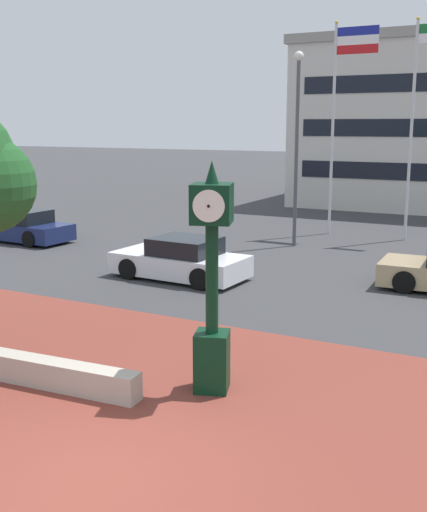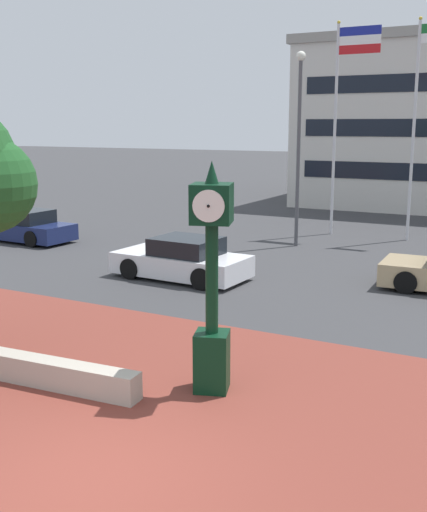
{
  "view_description": "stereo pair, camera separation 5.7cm",
  "coord_description": "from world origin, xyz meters",
  "px_view_note": "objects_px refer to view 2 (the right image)",
  "views": [
    {
      "loc": [
        5.05,
        -6.03,
        4.61
      ],
      "look_at": [
        -0.02,
        3.53,
        2.37
      ],
      "focal_mm": 44.54,
      "sensor_mm": 36.0,
      "label": 1
    },
    {
      "loc": [
        5.1,
        -6.0,
        4.61
      ],
      "look_at": [
        -0.02,
        3.53,
        2.37
      ],
      "focal_mm": 44.54,
      "sensor_mm": 36.0,
      "label": 2
    }
  ],
  "objects_px": {
    "flagpole_primary": "(341,108)",
    "flagpole_secondary": "(417,118)",
    "street_clock": "(212,286)",
    "car_street_far": "(182,260)",
    "street_lamp_post": "(299,131)",
    "car_street_distant": "(22,227)"
  },
  "relations": [
    {
      "from": "car_street_far",
      "to": "car_street_distant",
      "type": "distance_m",
      "value": 9.35
    },
    {
      "from": "street_clock",
      "to": "flagpole_secondary",
      "type": "bearing_deg",
      "value": 70.5
    },
    {
      "from": "flagpole_primary",
      "to": "car_street_distant",
      "type": "bearing_deg",
      "value": -144.89
    },
    {
      "from": "car_street_far",
      "to": "flagpole_primary",
      "type": "relative_size",
      "value": 0.48
    },
    {
      "from": "street_clock",
      "to": "flagpole_secondary",
      "type": "relative_size",
      "value": 0.47
    },
    {
      "from": "flagpole_primary",
      "to": "flagpole_secondary",
      "type": "bearing_deg",
      "value": 0.0
    },
    {
      "from": "car_street_far",
      "to": "flagpole_secondary",
      "type": "relative_size",
      "value": 0.48
    },
    {
      "from": "car_street_far",
      "to": "car_street_distant",
      "type": "bearing_deg",
      "value": 77.13
    },
    {
      "from": "car_street_distant",
      "to": "flagpole_secondary",
      "type": "xyz_separation_m",
      "value": [
        13.79,
        7.53,
        4.3
      ]
    },
    {
      "from": "car_street_distant",
      "to": "flagpole_primary",
      "type": "relative_size",
      "value": 0.53
    },
    {
      "from": "street_clock",
      "to": "street_lamp_post",
      "type": "bearing_deg",
      "value": 85.46
    },
    {
      "from": "street_clock",
      "to": "car_street_far",
      "type": "relative_size",
      "value": 0.96
    },
    {
      "from": "car_street_far",
      "to": "flagpole_secondary",
      "type": "xyz_separation_m",
      "value": [
        4.76,
        9.98,
        4.3
      ]
    },
    {
      "from": "flagpole_primary",
      "to": "street_lamp_post",
      "type": "relative_size",
      "value": 1.2
    },
    {
      "from": "street_clock",
      "to": "flagpole_primary",
      "type": "height_order",
      "value": "flagpole_primary"
    },
    {
      "from": "street_clock",
      "to": "flagpole_primary",
      "type": "distance_m",
      "value": 17.5
    },
    {
      "from": "street_clock",
      "to": "street_lamp_post",
      "type": "relative_size",
      "value": 0.56
    },
    {
      "from": "street_clock",
      "to": "flagpole_secondary",
      "type": "height_order",
      "value": "flagpole_secondary"
    },
    {
      "from": "street_lamp_post",
      "to": "street_clock",
      "type": "bearing_deg",
      "value": -75.06
    },
    {
      "from": "flagpole_primary",
      "to": "flagpole_secondary",
      "type": "relative_size",
      "value": 1.01
    },
    {
      "from": "car_street_far",
      "to": "street_lamp_post",
      "type": "bearing_deg",
      "value": -7.42
    },
    {
      "from": "car_street_far",
      "to": "flagpole_primary",
      "type": "distance_m",
      "value": 11.17
    }
  ]
}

